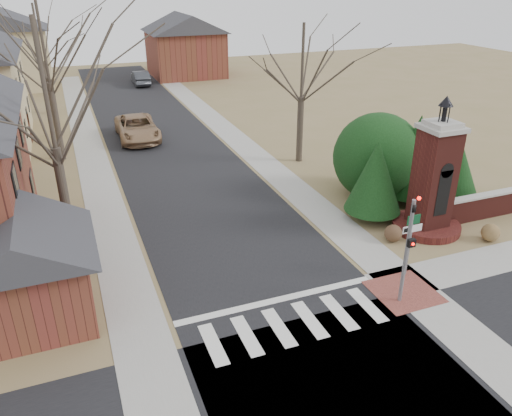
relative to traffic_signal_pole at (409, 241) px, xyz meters
name	(u,v)px	position (x,y,z in m)	size (l,w,h in m)	color
ground	(304,338)	(-4.30, -0.57, -2.59)	(120.00, 120.00, 0.00)	olive
main_street	(167,147)	(-4.30, 21.43, -2.58)	(8.00, 70.00, 0.01)	black
cross_street	(350,401)	(-4.30, -3.57, -2.58)	(120.00, 8.00, 0.01)	black
crosswalk_zone	(294,323)	(-4.30, 0.23, -2.58)	(8.00, 2.20, 0.02)	silver
stop_bar	(277,300)	(-4.30, 1.73, -2.58)	(8.00, 0.35, 0.02)	silver
sidewalk_right_main	(236,139)	(0.90, 21.43, -2.58)	(2.00, 60.00, 0.02)	gray
sidewalk_left	(91,156)	(-9.50, 21.43, -2.58)	(2.00, 60.00, 0.02)	gray
curb_apron	(404,292)	(0.50, 0.43, -2.57)	(2.40, 2.40, 0.02)	brown
traffic_signal_pole	(409,241)	(0.00, 0.00, 0.00)	(0.28, 0.41, 4.50)	slate
sign_post	(411,233)	(1.29, 1.41, -0.64)	(0.90, 0.07, 2.75)	slate
brick_gate_monument	(432,188)	(4.70, 4.42, -0.42)	(3.20, 3.20, 6.47)	#531D18
brick_garden_wall	(500,203)	(9.20, 4.43, -1.93)	(7.50, 0.50, 1.30)	#531D18
garage_left	(24,265)	(-12.82, 3.92, -0.35)	(4.80, 4.80, 4.29)	maroon
house_distant_right	(185,44)	(3.69, 47.42, 1.06)	(8.80, 8.80, 7.30)	maroon
evergreen_near	(375,176)	(2.90, 6.43, -0.29)	(2.80, 2.80, 4.10)	#473D33
evergreen_mid	(416,154)	(6.20, 7.63, 0.01)	(3.40, 3.40, 4.70)	#473D33
evergreen_far	(458,168)	(8.20, 6.63, -0.69)	(2.40, 2.40, 3.30)	#473D33
evergreen_mass	(378,154)	(4.70, 8.93, -0.19)	(4.80, 4.80, 4.80)	black
bare_tree_0	(42,76)	(-11.30, 8.43, 5.11)	(8.05, 8.05, 11.15)	#473D33
bare_tree_1	(41,32)	(-11.30, 21.43, 5.44)	(8.40, 8.40, 11.64)	#473D33
bare_tree_2	(37,29)	(-11.80, 34.43, 4.44)	(7.35, 7.35, 10.19)	#473D33
bare_tree_3	(303,56)	(3.20, 15.43, 4.10)	(7.00, 7.00, 9.70)	#473D33
pickup_truck	(137,128)	(-5.90, 24.02, -1.74)	(2.82, 6.11, 1.70)	#9D7956
distant_car	(141,78)	(-2.35, 43.81, -1.82)	(1.62, 4.63, 1.53)	#34373C
dry_shrub_left	(393,233)	(2.50, 4.03, -2.18)	(0.81, 0.81, 0.81)	#4E3724
dry_shrub_right	(491,233)	(6.70, 2.43, -2.17)	(0.84, 0.84, 0.84)	brown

